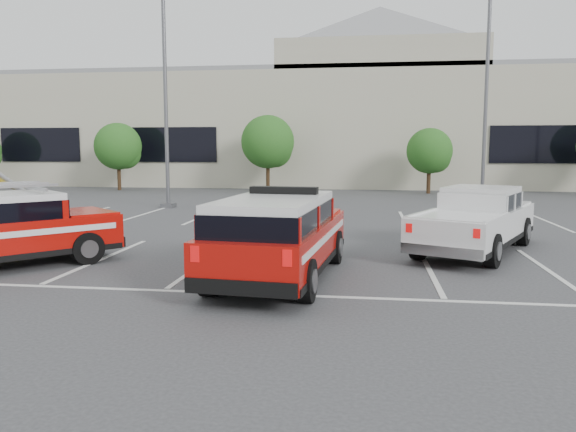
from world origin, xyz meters
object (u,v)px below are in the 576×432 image
at_px(tree_mid_right, 431,153).
at_px(light_pole_mid, 486,99).
at_px(convention_building, 354,123).
at_px(tree_mid_left, 269,144).
at_px(white_pickup, 476,226).
at_px(tree_left, 120,148).
at_px(fire_chief_suv, 279,242).
at_px(light_pole_left, 166,95).

relative_size(tree_mid_right, light_pole_mid, 0.39).
bearing_deg(convention_building, tree_mid_left, -117.40).
distance_m(tree_mid_right, white_pickup, 19.79).
bearing_deg(tree_mid_right, convention_building, 116.57).
bearing_deg(white_pickup, tree_left, 159.40).
xyz_separation_m(tree_left, fire_chief_suv, (14.30, -23.57, -1.97)).
height_order(light_pole_mid, white_pickup, light_pole_mid).
xyz_separation_m(tree_mid_right, light_pole_left, (-13.09, -10.05, 2.68)).
bearing_deg(light_pole_mid, convention_building, 113.26).
bearing_deg(tree_left, tree_mid_left, 0.00).
bearing_deg(tree_mid_right, tree_mid_left, 180.00).
height_order(tree_mid_left, light_pole_left, light_pole_left).
height_order(tree_mid_left, light_pole_mid, light_pole_mid).
distance_m(tree_mid_right, light_pole_left, 16.72).
bearing_deg(convention_building, tree_mid_right, -63.43).
xyz_separation_m(fire_chief_suv, white_pickup, (4.79, 3.88, -0.11)).
relative_size(tree_mid_right, fire_chief_suv, 0.70).
relative_size(convention_building, white_pickup, 10.07).
xyz_separation_m(convention_building, light_pole_mid, (6.82, -15.86, 0.47)).
relative_size(light_pole_mid, fire_chief_suv, 1.79).
relative_size(light_pole_mid, white_pickup, 1.72).
height_order(light_pole_mid, fire_chief_suv, light_pole_mid).
bearing_deg(tree_mid_left, white_pickup, -65.23).
xyz_separation_m(tree_left, white_pickup, (19.08, -19.69, -2.08)).
distance_m(tree_mid_left, light_pole_left, 10.73).
bearing_deg(convention_building, white_pickup, -82.29).
xyz_separation_m(tree_left, light_pole_mid, (21.91, -6.05, 2.41)).
bearing_deg(convention_building, fire_chief_suv, -91.36).
height_order(tree_mid_right, light_pole_mid, light_pole_mid).
height_order(convention_building, light_pole_mid, convention_building).
bearing_deg(fire_chief_suv, tree_left, 126.35).
xyz_separation_m(convention_building, tree_mid_right, (4.91, -9.82, -2.22)).
height_order(convention_building, tree_mid_right, convention_building).
bearing_deg(light_pole_mid, tree_left, 164.57).
relative_size(light_pole_left, white_pickup, 1.72).
xyz_separation_m(tree_mid_left, tree_mid_right, (10.00, -0.00, -0.54)).
xyz_separation_m(tree_mid_left, fire_chief_suv, (4.30, -23.57, -2.24)).
distance_m(tree_left, tree_mid_left, 10.00).
xyz_separation_m(light_pole_left, fire_chief_suv, (7.39, -13.52, -4.38)).
bearing_deg(white_pickup, convention_building, 123.00).
bearing_deg(tree_mid_left, light_pole_left, -107.10).
distance_m(tree_left, light_pole_mid, 22.86).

